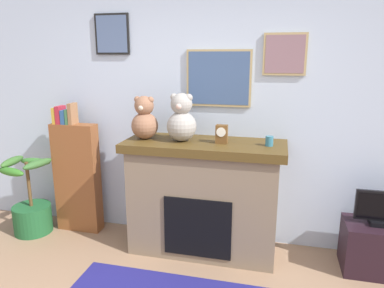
% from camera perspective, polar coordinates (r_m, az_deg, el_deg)
% --- Properties ---
extents(back_wall, '(5.20, 0.15, 2.60)m').
position_cam_1_polar(back_wall, '(3.64, 1.51, 4.88)').
color(back_wall, silver).
rests_on(back_wall, ground_plane).
extents(fireplace, '(1.50, 0.63, 1.10)m').
position_cam_1_polar(fireplace, '(3.50, 1.93, -8.32)').
color(fireplace, '#7E6B54').
rests_on(fireplace, ground_plane).
extents(bookshelf, '(0.48, 0.16, 1.40)m').
position_cam_1_polar(bookshelf, '(4.06, -17.89, -4.72)').
color(bookshelf, brown).
rests_on(bookshelf, ground_plane).
extents(potted_plant, '(0.48, 0.47, 0.84)m').
position_cam_1_polar(potted_plant, '(4.29, -24.26, -9.32)').
color(potted_plant, '#1E592D').
rests_on(potted_plant, ground_plane).
extents(tv_stand, '(0.60, 0.40, 0.45)m').
position_cam_1_polar(tv_stand, '(3.68, 27.53, -14.50)').
color(tv_stand, black).
rests_on(tv_stand, ground_plane).
extents(television, '(0.46, 0.14, 0.31)m').
position_cam_1_polar(television, '(3.53, 28.21, -9.24)').
color(television, black).
rests_on(television, tv_stand).
extents(candle_jar, '(0.07, 0.07, 0.09)m').
position_cam_1_polar(candle_jar, '(3.24, 12.22, 0.47)').
color(candle_jar, teal).
rests_on(candle_jar, fireplace).
extents(mantel_clock, '(0.11, 0.08, 0.17)m').
position_cam_1_polar(mantel_clock, '(3.26, 4.75, 1.59)').
color(mantel_clock, brown).
rests_on(mantel_clock, fireplace).
extents(teddy_bear_brown, '(0.26, 0.26, 0.41)m').
position_cam_1_polar(teddy_bear_brown, '(3.44, -7.57, 3.85)').
color(teddy_bear_brown, '#906248').
rests_on(teddy_bear_brown, fireplace).
extents(teddy_bear_grey, '(0.28, 0.28, 0.45)m').
position_cam_1_polar(teddy_bear_grey, '(3.32, -1.68, 3.89)').
color(teddy_bear_grey, '#9F9B95').
rests_on(teddy_bear_grey, fireplace).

